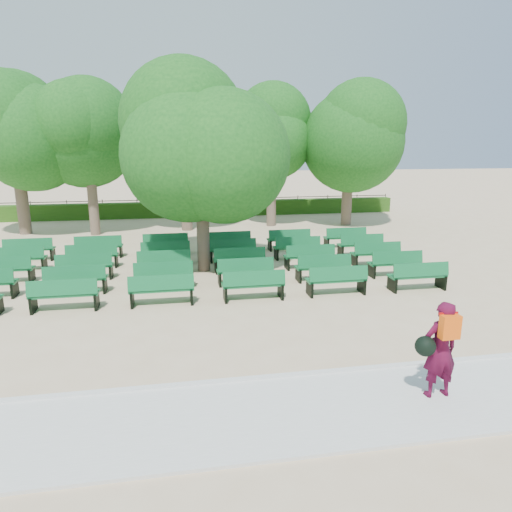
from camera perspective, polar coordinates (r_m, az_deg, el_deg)
The scene contains 9 objects.
ground at distance 14.50m, azimuth -6.61°, elevation -3.54°, with size 120.00×120.00×0.00m, color #CEB088.
paving at distance 7.77m, azimuth -2.79°, elevation -19.68°, with size 30.00×2.20×0.06m, color silver.
curb at distance 8.73m, azimuth -3.82°, elevation -15.44°, with size 30.00×0.12×0.10m, color silver.
hedge at distance 28.10m, azimuth -8.53°, elevation 5.82°, with size 26.00×0.70×0.90m, color #2A5415.
fence at distance 28.56m, azimuth -8.52°, elevation 5.03°, with size 26.00×0.10×1.02m, color black, non-canonical shape.
tree_line at distance 24.23m, azimuth -8.17°, elevation 3.47°, with size 21.80×6.80×7.04m, color #1D5F1A, non-canonical shape.
bench_array at distance 15.72m, azimuth -6.75°, elevation -1.82°, with size 1.79×0.65×1.11m.
tree_among at distance 15.50m, azimuth -6.95°, elevation 13.75°, with size 4.55×4.55×6.38m.
person at distance 8.46m, azimuth 21.95°, elevation -10.66°, with size 0.82×0.50×1.72m.
Camera 1 is at (-0.79, -13.82, 4.32)m, focal length 32.00 mm.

